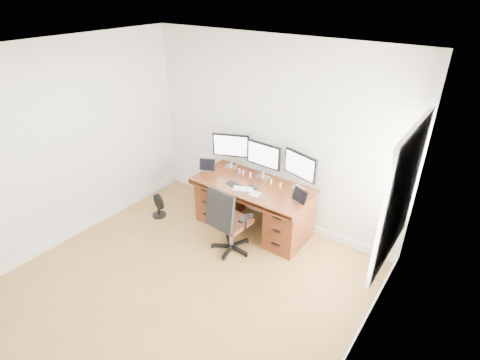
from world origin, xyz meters
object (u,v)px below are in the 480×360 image
Objects in this scene: floor_fan at (158,206)px; monitor_center at (264,156)px; office_chair at (229,231)px; desk at (253,204)px; keyboard at (243,189)px.

monitor_center is (1.37, 0.85, 0.91)m from floor_fan.
floor_fan is (-1.41, 0.03, -0.14)m from office_chair.
monitor_center is at bearing 96.75° from office_chair.
floor_fan is (-1.37, -0.61, -0.22)m from desk.
desk is at bearing 41.15° from floor_fan.
monitor_center reaches higher than floor_fan.
office_chair is 1.16m from monitor_center.
desk is at bearing -87.54° from monitor_center.
office_chair is 0.60m from keyboard.
desk is 0.42m from keyboard.
floor_fan is 1.51m from keyboard.
floor_fan is at bearing -177.22° from office_chair.
floor_fan is 1.85m from monitor_center.
desk is 1.52m from floor_fan.
monitor_center is (-0.04, 0.88, 0.76)m from office_chair.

